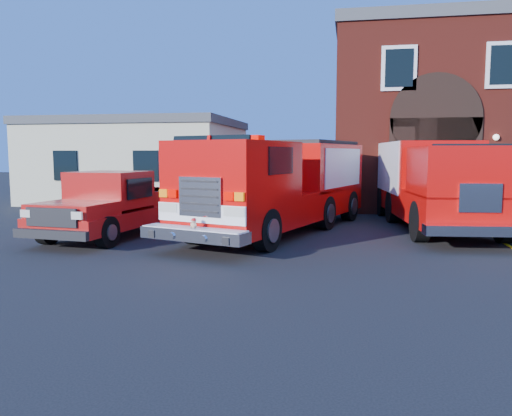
% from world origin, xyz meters
% --- Properties ---
extents(ground, '(100.00, 100.00, 0.00)m').
position_xyz_m(ground, '(0.00, 0.00, 0.00)').
color(ground, black).
rests_on(ground, ground).
extents(parking_stripe_mid, '(0.12, 3.00, 0.01)m').
position_xyz_m(parking_stripe_mid, '(6.50, 4.00, 0.00)').
color(parking_stripe_mid, yellow).
rests_on(parking_stripe_mid, ground).
extents(parking_stripe_far, '(0.12, 3.00, 0.01)m').
position_xyz_m(parking_stripe_far, '(6.50, 7.00, 0.00)').
color(parking_stripe_far, yellow).
rests_on(parking_stripe_far, ground).
extents(fire_station, '(15.20, 10.20, 8.45)m').
position_xyz_m(fire_station, '(8.99, 13.98, 4.25)').
color(fire_station, maroon).
rests_on(fire_station, ground).
extents(side_building, '(10.20, 8.20, 4.35)m').
position_xyz_m(side_building, '(-9.00, 13.00, 2.20)').
color(side_building, beige).
rests_on(side_building, ground).
extents(fire_engine, '(5.62, 10.22, 3.04)m').
position_xyz_m(fire_engine, '(-0.06, 3.72, 1.57)').
color(fire_engine, black).
rests_on(fire_engine, ground).
extents(pickup_truck, '(2.84, 6.33, 2.01)m').
position_xyz_m(pickup_truck, '(-5.07, 2.01, 0.95)').
color(pickup_truck, black).
rests_on(pickup_truck, ground).
extents(secondary_truck, '(3.73, 9.40, 2.97)m').
position_xyz_m(secondary_truck, '(5.01, 5.69, 1.62)').
color(secondary_truck, black).
rests_on(secondary_truck, ground).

